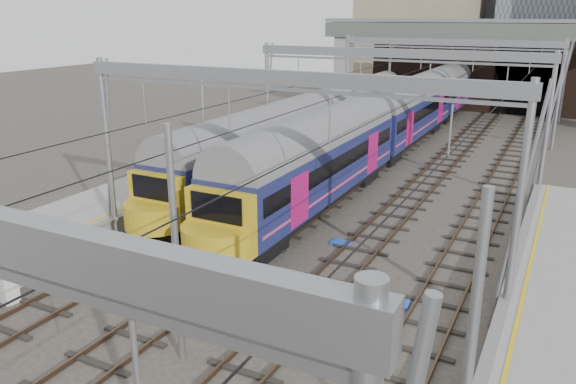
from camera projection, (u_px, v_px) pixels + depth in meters
The scene contains 10 objects.
tracks at pixel (345, 220), 27.56m from camera, with size 14.40×80.00×0.22m.
overhead_line at pixel (392, 73), 31.08m from camera, with size 16.80×80.00×8.00m.
retaining_wall at pixel (493, 69), 57.00m from camera, with size 28.00×2.75×9.00m.
overbridge at pixel (471, 41), 51.68m from camera, with size 28.00×3.00×9.25m.
train_main at pixel (434, 97), 50.12m from camera, with size 2.99×69.09×5.08m.
train_second at pixel (314, 127), 37.36m from camera, with size 2.81×32.52×4.83m.
relay_cabinet at pixel (8, 286), 19.60m from camera, with size 0.60×0.50×1.20m, color silver.
equip_cover_a at pixel (193, 284), 20.99m from camera, with size 0.85×0.60×0.10m, color blue.
equip_cover_b at pixel (341, 243), 24.73m from camera, with size 0.84×0.59×0.10m, color blue.
equip_cover_c at pixel (396, 303), 19.58m from camera, with size 0.94×0.66×0.11m, color blue.
Camera 1 is at (9.25, -9.30, 9.69)m, focal length 35.00 mm.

